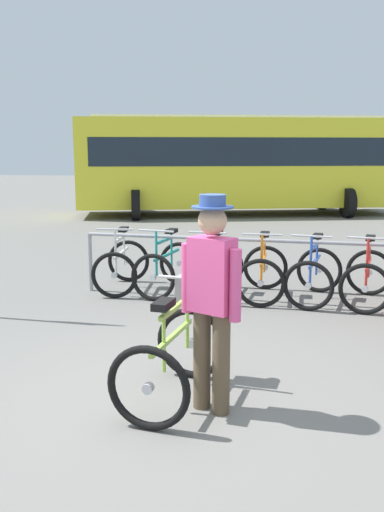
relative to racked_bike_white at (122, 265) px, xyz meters
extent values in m
plane|color=slate|center=(1.39, -3.67, -0.37)|extent=(80.00, 80.00, 0.00)
cylinder|color=#99999E|center=(-0.44, -0.14, 0.06)|extent=(0.06, 0.06, 0.85)
cylinder|color=#99999E|center=(1.83, -0.36, 0.48)|extent=(4.53, 0.48, 0.05)
torus|color=black|center=(-0.03, 0.51, -0.04)|extent=(0.66, 0.10, 0.66)
cylinder|color=#B7B7BC|center=(-0.03, 0.51, -0.04)|extent=(0.08, 0.07, 0.08)
torus|color=black|center=(0.03, -0.51, -0.04)|extent=(0.66, 0.10, 0.66)
cylinder|color=#B7B7BC|center=(0.03, -0.51, -0.04)|extent=(0.08, 0.07, 0.08)
cube|color=silver|center=(0.00, 0.00, 0.19)|extent=(0.09, 0.92, 0.04)
cube|color=silver|center=(0.00, -0.05, 0.41)|extent=(0.07, 0.61, 0.04)
cylinder|color=silver|center=(-0.01, 0.18, 0.24)|extent=(0.03, 0.03, 0.55)
cube|color=black|center=(-0.01, 0.18, 0.51)|extent=(0.13, 0.25, 0.06)
cylinder|color=silver|center=(0.02, -0.39, 0.28)|extent=(0.03, 0.03, 0.63)
cylinder|color=#B7B7BC|center=(0.02, -0.39, 0.59)|extent=(0.52, 0.06, 0.03)
torus|color=black|center=(0.80, 0.43, -0.04)|extent=(0.67, 0.23, 0.66)
cylinder|color=#B7B7BC|center=(0.80, 0.43, -0.04)|extent=(0.09, 0.08, 0.08)
torus|color=black|center=(0.59, -0.57, -0.04)|extent=(0.67, 0.23, 0.66)
cylinder|color=#B7B7BC|center=(0.59, -0.57, -0.04)|extent=(0.09, 0.08, 0.08)
cube|color=teal|center=(0.70, -0.07, 0.19)|extent=(0.22, 0.91, 0.04)
cube|color=teal|center=(0.69, -0.11, 0.41)|extent=(0.16, 0.61, 0.04)
cylinder|color=teal|center=(0.73, 0.11, 0.24)|extent=(0.03, 0.03, 0.55)
cube|color=black|center=(0.73, 0.11, 0.51)|extent=(0.17, 0.26, 0.06)
cylinder|color=teal|center=(0.62, -0.45, 0.28)|extent=(0.03, 0.03, 0.63)
cylinder|color=#B7B7BC|center=(0.62, -0.45, 0.59)|extent=(0.52, 0.13, 0.03)
torus|color=black|center=(1.47, 0.37, -0.04)|extent=(0.66, 0.17, 0.66)
cylinder|color=#B7B7BC|center=(1.47, 0.37, -0.04)|extent=(0.09, 0.07, 0.08)
torus|color=black|center=(1.32, -0.64, -0.04)|extent=(0.66, 0.17, 0.66)
cylinder|color=#B7B7BC|center=(1.32, -0.64, -0.04)|extent=(0.09, 0.07, 0.08)
cube|color=black|center=(1.39, -0.13, 0.19)|extent=(0.17, 0.91, 0.04)
cube|color=black|center=(1.39, -0.18, 0.41)|extent=(0.12, 0.61, 0.04)
cylinder|color=black|center=(1.42, 0.05, 0.24)|extent=(0.03, 0.03, 0.55)
cube|color=black|center=(1.42, 0.05, 0.51)|extent=(0.15, 0.25, 0.06)
cylinder|color=black|center=(1.34, -0.52, 0.28)|extent=(0.03, 0.03, 0.63)
cylinder|color=#B7B7BC|center=(1.34, -0.52, 0.59)|extent=(0.52, 0.10, 0.03)
torus|color=black|center=(2.12, 0.31, -0.04)|extent=(0.66, 0.11, 0.66)
cylinder|color=#B7B7BC|center=(2.12, 0.31, -0.04)|extent=(0.08, 0.07, 0.08)
torus|color=black|center=(2.06, -0.71, -0.04)|extent=(0.66, 0.11, 0.66)
cylinder|color=#B7B7BC|center=(2.06, -0.71, -0.04)|extent=(0.08, 0.07, 0.08)
cube|color=orange|center=(2.09, -0.20, 0.19)|extent=(0.09, 0.92, 0.04)
cube|color=orange|center=(2.09, -0.25, 0.41)|extent=(0.07, 0.61, 0.04)
cylinder|color=orange|center=(2.10, -0.02, 0.24)|extent=(0.03, 0.03, 0.55)
cube|color=black|center=(2.10, -0.02, 0.51)|extent=(0.13, 0.25, 0.06)
cylinder|color=orange|center=(2.07, -0.59, 0.28)|extent=(0.03, 0.03, 0.63)
cylinder|color=#B7B7BC|center=(2.07, -0.59, 0.59)|extent=(0.52, 0.06, 0.03)
torus|color=black|center=(2.90, 0.23, -0.04)|extent=(0.66, 0.21, 0.66)
cylinder|color=#B7B7BC|center=(2.90, 0.23, -0.04)|extent=(0.09, 0.08, 0.08)
torus|color=black|center=(2.68, -0.76, -0.04)|extent=(0.66, 0.21, 0.66)
cylinder|color=#B7B7BC|center=(2.68, -0.76, -0.04)|extent=(0.09, 0.08, 0.08)
cube|color=#2D56B7|center=(2.79, -0.27, 0.19)|extent=(0.23, 0.90, 0.04)
cube|color=#2D56B7|center=(2.78, -0.31, 0.41)|extent=(0.17, 0.61, 0.04)
cylinder|color=#2D56B7|center=(2.83, -0.09, 0.24)|extent=(0.03, 0.03, 0.55)
cube|color=black|center=(2.83, -0.09, 0.51)|extent=(0.17, 0.26, 0.06)
cylinder|color=#2D56B7|center=(2.70, -0.64, 0.28)|extent=(0.03, 0.03, 0.63)
cylinder|color=#B7B7BC|center=(2.70, -0.64, 0.59)|extent=(0.51, 0.14, 0.03)
torus|color=black|center=(3.59, 0.17, -0.04)|extent=(0.66, 0.23, 0.66)
cylinder|color=#B7B7BC|center=(3.59, 0.17, -0.04)|extent=(0.09, 0.08, 0.08)
torus|color=black|center=(3.37, -0.83, -0.04)|extent=(0.66, 0.23, 0.66)
cylinder|color=#B7B7BC|center=(3.37, -0.83, -0.04)|extent=(0.09, 0.08, 0.08)
cube|color=red|center=(3.48, -0.33, 0.19)|extent=(0.23, 0.90, 0.04)
cube|color=red|center=(3.47, -0.38, 0.41)|extent=(0.17, 0.61, 0.04)
cylinder|color=red|center=(3.52, -0.15, 0.24)|extent=(0.03, 0.03, 0.55)
cube|color=black|center=(3.52, -0.15, 0.51)|extent=(0.17, 0.26, 0.06)
cylinder|color=red|center=(3.40, -0.71, 0.28)|extent=(0.03, 0.03, 0.63)
cylinder|color=#B7B7BC|center=(3.40, -0.71, 0.59)|extent=(0.51, 0.14, 0.03)
torus|color=black|center=(1.31, -4.11, -0.04)|extent=(0.66, 0.18, 0.66)
cylinder|color=#B7B7BC|center=(1.31, -4.11, -0.04)|extent=(0.09, 0.07, 0.08)
torus|color=black|center=(1.49, -3.11, -0.04)|extent=(0.66, 0.18, 0.66)
cylinder|color=#B7B7BC|center=(1.49, -3.11, -0.04)|extent=(0.09, 0.07, 0.08)
cube|color=#9ED14C|center=(1.40, -3.61, 0.19)|extent=(0.20, 0.91, 0.04)
cube|color=#9ED14C|center=(1.40, -3.56, 0.41)|extent=(0.14, 0.61, 0.04)
cylinder|color=#9ED14C|center=(1.36, -3.79, 0.24)|extent=(0.03, 0.03, 0.55)
cube|color=black|center=(1.36, -3.79, 0.51)|extent=(0.16, 0.26, 0.06)
cylinder|color=#9ED14C|center=(1.46, -3.23, 0.28)|extent=(0.03, 0.03, 0.63)
cylinder|color=#B7B7BC|center=(1.46, -3.23, 0.59)|extent=(0.52, 0.12, 0.03)
cube|color=gray|center=(1.49, -3.09, 0.47)|extent=(0.29, 0.24, 0.22)
ellipsoid|color=#4C3828|center=(1.49, -3.09, 0.57)|extent=(0.21, 0.19, 0.16)
sphere|color=#4C3828|center=(1.50, -3.01, 0.67)|extent=(0.11, 0.11, 0.11)
cylinder|color=brown|center=(1.81, -3.76, 0.04)|extent=(0.14, 0.14, 0.82)
cylinder|color=brown|center=(1.65, -3.68, 0.04)|extent=(0.14, 0.14, 0.82)
cube|color=#E54C8C|center=(1.73, -3.72, 0.74)|extent=(0.39, 0.33, 0.58)
cylinder|color=#E54C8C|center=(1.92, -3.84, 0.69)|extent=(0.09, 0.09, 0.55)
cylinder|color=#E54C8C|center=(1.53, -3.64, 0.69)|extent=(0.09, 0.09, 0.55)
sphere|color=tan|center=(1.73, -3.72, 1.16)|extent=(0.22, 0.22, 0.22)
cylinder|color=#334C8C|center=(1.73, -3.72, 1.26)|extent=(0.32, 0.32, 0.02)
cylinder|color=#334C8C|center=(1.73, -3.72, 1.31)|extent=(0.20, 0.20, 0.09)
cube|color=yellow|center=(1.09, 10.16, 1.28)|extent=(10.31, 4.77, 2.70)
cube|color=#19232D|center=(1.09, 10.16, 1.63)|extent=(9.53, 4.60, 0.84)
cube|color=silver|center=(1.09, 10.16, 2.67)|extent=(9.28, 4.29, 0.08)
cylinder|color=black|center=(-1.77, 8.19, 0.08)|extent=(0.45, 0.93, 0.90)
cylinder|color=black|center=(-2.36, 10.62, 0.08)|extent=(0.45, 0.93, 0.90)
cylinder|color=black|center=(4.55, 9.71, 0.08)|extent=(0.45, 0.93, 0.90)
cylinder|color=black|center=(3.96, 12.14, 0.08)|extent=(0.45, 0.93, 0.90)
camera|label=1|loc=(2.15, -7.85, 1.68)|focal=38.96mm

